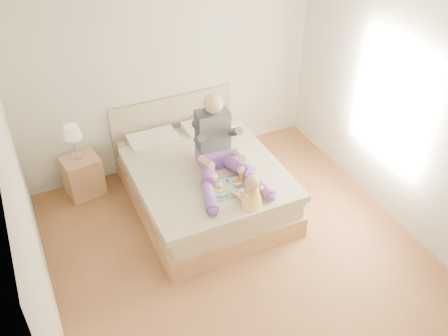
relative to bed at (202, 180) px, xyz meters
name	(u,v)px	position (x,y,z in m)	size (l,w,h in m)	color
room	(250,144)	(0.08, -1.08, 1.19)	(4.02, 4.22, 2.71)	brown
bed	(202,180)	(0.00, 0.00, 0.00)	(1.70, 2.18, 1.00)	#A4734C
nightstand	(83,175)	(-1.32, 0.79, -0.05)	(0.50, 0.46, 0.54)	#A4734C
lamp	(72,134)	(-1.33, 0.83, 0.57)	(0.22, 0.22, 0.46)	silver
adult	(219,150)	(0.13, -0.23, 0.57)	(0.80, 1.16, 0.94)	#653B95
tray	(228,186)	(0.07, -0.60, 0.32)	(0.50, 0.40, 0.13)	silver
baby	(251,193)	(0.18, -0.96, 0.45)	(0.27, 0.36, 0.40)	#FDCD4F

